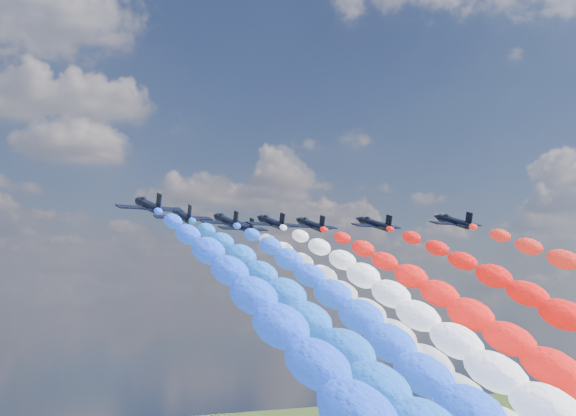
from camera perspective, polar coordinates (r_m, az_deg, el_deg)
name	(u,v)px	position (r m, az deg, el deg)	size (l,w,h in m)	color
jet_0	(148,206)	(113.30, -10.36, 0.18)	(9.42, 12.64, 2.78)	black
trail_0	(300,370)	(66.57, 0.91, -11.98)	(6.15, 94.67, 41.52)	#1B49FF
jet_1	(182,215)	(127.52, -7.88, -0.55)	(9.42, 12.64, 2.78)	black
trail_1	(326,355)	(81.53, 2.81, -10.89)	(6.15, 94.67, 41.52)	blue
jet_2	(226,221)	(136.48, -4.63, -0.95)	(9.42, 12.64, 2.78)	black
trail_2	(377,348)	(91.76, 6.61, -10.31)	(6.15, 94.67, 41.52)	blue
jet_3	(271,222)	(139.29, -1.26, -1.07)	(9.42, 12.64, 2.78)	black
trail_3	(439,346)	(96.16, 11.17, -10.05)	(6.15, 94.67, 41.52)	white
jet_4	(242,227)	(149.17, -3.46, -1.39)	(9.42, 12.64, 2.78)	black
trail_4	(381,341)	(104.78, 6.91, -9.78)	(6.15, 94.67, 41.52)	white
jet_5	(311,224)	(144.14, 1.70, -1.24)	(9.42, 12.64, 2.78)	black
trail_5	(489,343)	(102.49, 14.73, -9.71)	(6.15, 94.67, 41.52)	red
jet_6	(375,224)	(143.69, 6.46, -1.18)	(9.42, 12.64, 2.78)	black
jet_7	(454,222)	(141.06, 12.24, -0.99)	(9.42, 12.64, 2.78)	black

